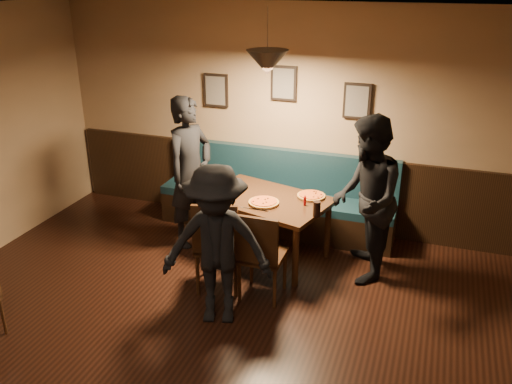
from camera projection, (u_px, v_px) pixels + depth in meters
ceiling at (116, 31)px, 3.08m from camera, size 7.00×7.00×0.00m
wall_back at (284, 119)px, 6.67m from camera, size 6.00×0.00×6.00m
wainscot at (282, 186)px, 6.99m from camera, size 5.88×0.06×1.00m
booth_bench at (276, 194)px, 6.76m from camera, size 3.00×0.60×1.00m
picture_left at (216, 90)px, 6.80m from camera, size 0.32×0.04×0.42m
picture_center at (284, 83)px, 6.47m from camera, size 0.32×0.04×0.42m
picture_right at (357, 101)px, 6.25m from camera, size 0.32×0.04×0.42m
pendant_lamp at (267, 62)px, 5.45m from camera, size 0.44×0.44×0.25m
dining_table at (266, 227)px, 6.17m from camera, size 1.56×1.22×0.74m
chair_near_left at (218, 243)px, 5.52m from camera, size 0.56×0.56×1.03m
chair_near_right at (263, 253)px, 5.37m from camera, size 0.43×0.43×0.97m
diner_left at (190, 172)px, 6.30m from camera, size 0.61×0.76×1.82m
diner_right at (366, 200)px, 5.58m from camera, size 0.84×0.99×1.80m
diner_front at (217, 246)px, 4.88m from camera, size 1.14×0.83×1.58m
pizza_a at (231, 188)px, 6.25m from camera, size 0.43×0.43×0.04m
pizza_b at (264, 202)px, 5.87m from camera, size 0.45×0.45×0.04m
pizza_c at (311, 196)px, 6.04m from camera, size 0.40×0.40×0.04m
soda_glass at (317, 209)px, 5.55m from camera, size 0.10×0.10×0.17m
tabasco_bottle at (305, 200)px, 5.81m from camera, size 0.04×0.04×0.13m
napkin_a at (227, 185)px, 6.38m from camera, size 0.21×0.21×0.01m
napkin_b at (217, 200)px, 5.98m from camera, size 0.18×0.18×0.01m
cutlery_set at (255, 209)px, 5.74m from camera, size 0.18×0.03×0.00m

